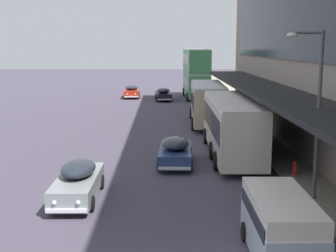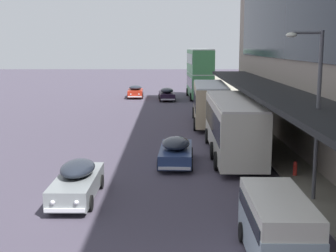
# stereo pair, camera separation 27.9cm
# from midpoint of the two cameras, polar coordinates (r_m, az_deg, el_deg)

# --- Properties ---
(transit_bus_kerbside_front) EXTENTS (2.99, 9.41, 6.02)m
(transit_bus_kerbside_front) POSITION_cam_midpoint_polar(r_m,az_deg,el_deg) (57.64, 3.31, 6.59)
(transit_bus_kerbside_front) COLOR #469557
(transit_bus_kerbside_front) RESTS_ON ground
(transit_bus_kerbside_rear) EXTENTS (3.04, 9.48, 3.36)m
(transit_bus_kerbside_rear) POSITION_cam_midpoint_polar(r_m,az_deg,el_deg) (38.58, 4.64, 3.05)
(transit_bus_kerbside_rear) COLOR tan
(transit_bus_kerbside_rear) RESTS_ON ground
(transit_bus_kerbside_far) EXTENTS (2.77, 10.65, 3.36)m
(transit_bus_kerbside_far) POSITION_cam_midpoint_polar(r_m,az_deg,el_deg) (27.52, 7.47, 0.28)
(transit_bus_kerbside_far) COLOR beige
(transit_bus_kerbside_far) RESTS_ON ground
(sedan_lead_mid) EXTENTS (2.03, 4.37, 1.55)m
(sedan_lead_mid) POSITION_cam_midpoint_polar(r_m,az_deg,el_deg) (58.52, -4.58, 4.19)
(sedan_lead_mid) COLOR #AD2414
(sedan_lead_mid) RESTS_ON ground
(sedan_second_mid) EXTENTS (2.02, 4.83, 1.53)m
(sedan_second_mid) POSITION_cam_midpoint_polar(r_m,az_deg,el_deg) (25.52, 0.59, -3.05)
(sedan_second_mid) COLOR navy
(sedan_second_mid) RESTS_ON ground
(sedan_lead_near) EXTENTS (2.04, 5.08, 1.52)m
(sedan_lead_near) POSITION_cam_midpoint_polar(r_m,az_deg,el_deg) (55.68, -0.72, 3.92)
(sedan_lead_near) COLOR black
(sedan_lead_near) RESTS_ON ground
(sedan_second_near) EXTENTS (1.77, 4.97, 1.59)m
(sedan_second_near) POSITION_cam_midpoint_polar(r_m,az_deg,el_deg) (20.23, -11.30, -6.59)
(sedan_second_near) COLOR gray
(sedan_second_near) RESTS_ON ground
(vw_van) EXTENTS (1.96, 4.58, 1.96)m
(vw_van) POSITION_cam_midpoint_polar(r_m,az_deg,el_deg) (14.92, 12.92, -11.36)
(vw_van) COLOR #ABBECC
(vw_van) RESTS_ON ground
(street_lamp) EXTENTS (1.50, 0.28, 6.86)m
(street_lamp) POSITION_cam_midpoint_polar(r_m,az_deg,el_deg) (19.67, 17.07, 2.71)
(street_lamp) COLOR #4C4C51
(street_lamp) RESTS_ON sidewalk_kerb
(fire_hydrant) EXTENTS (0.20, 0.40, 0.70)m
(fire_hydrant) POSITION_cam_midpoint_polar(r_m,az_deg,el_deg) (23.80, 14.87, -4.97)
(fire_hydrant) COLOR red
(fire_hydrant) RESTS_ON sidewalk_kerb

